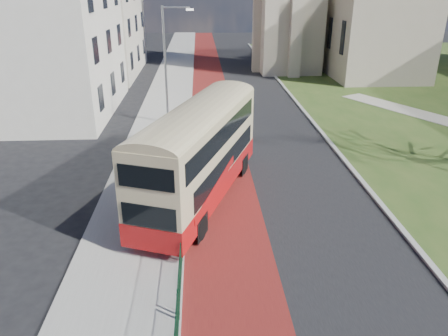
{
  "coord_description": "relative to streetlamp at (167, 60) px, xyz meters",
  "views": [
    {
      "loc": [
        -2.15,
        -12.6,
        9.54
      ],
      "look_at": [
        -1.17,
        5.03,
        2.0
      ],
      "focal_mm": 35.0,
      "sensor_mm": 36.0,
      "label": 1
    }
  ],
  "objects": [
    {
      "name": "street_block_far",
      "position": [
        -9.65,
        20.0,
        1.17
      ],
      "size": [
        10.3,
        16.3,
        11.5
      ],
      "color": "beige",
      "rests_on": "ground"
    },
    {
      "name": "kerb_west",
      "position": [
        1.35,
        2.0,
        -4.53
      ],
      "size": [
        0.25,
        120.0,
        0.13
      ],
      "primitive_type": "cube",
      "color": "#999993",
      "rests_on": "ground"
    },
    {
      "name": "road_carriageway",
      "position": [
        5.85,
        2.0,
        -4.59
      ],
      "size": [
        9.0,
        120.0,
        0.01
      ],
      "primitive_type": "cube",
      "color": "black",
      "rests_on": "ground"
    },
    {
      "name": "bus",
      "position": [
        2.13,
        -12.07,
        -2.06
      ],
      "size": [
        5.97,
        10.83,
        4.45
      ],
      "rotation": [
        0.0,
        0.0,
        -0.35
      ],
      "color": "#A50F10",
      "rests_on": "ground"
    },
    {
      "name": "pedestrian_railing",
      "position": [
        1.4,
        -14.0,
        -4.04
      ],
      "size": [
        0.07,
        24.0,
        1.12
      ],
      "color": "#0D3A23",
      "rests_on": "ground"
    },
    {
      "name": "ground",
      "position": [
        4.35,
        -18.0,
        -4.59
      ],
      "size": [
        160.0,
        160.0,
        0.0
      ],
      "primitive_type": "plane",
      "color": "black",
      "rests_on": "ground"
    },
    {
      "name": "streetlamp",
      "position": [
        0.0,
        0.0,
        0.0
      ],
      "size": [
        2.13,
        0.18,
        8.0
      ],
      "color": "gray",
      "rests_on": "pavement_west"
    },
    {
      "name": "street_block_near",
      "position": [
        -9.65,
        4.0,
        1.92
      ],
      "size": [
        10.3,
        14.3,
        13.0
      ],
      "color": "silver",
      "rests_on": "ground"
    },
    {
      "name": "bus_lane",
      "position": [
        3.15,
        2.0,
        -4.59
      ],
      "size": [
        3.4,
        120.0,
        0.01
      ],
      "primitive_type": "cube",
      "color": "#591414",
      "rests_on": "ground"
    },
    {
      "name": "kerb_east",
      "position": [
        10.45,
        4.0,
        -4.53
      ],
      "size": [
        0.25,
        80.0,
        0.13
      ],
      "primitive_type": "cube",
      "color": "#999993",
      "rests_on": "ground"
    },
    {
      "name": "pavement_west",
      "position": [
        -0.65,
        2.0,
        -4.53
      ],
      "size": [
        4.0,
        120.0,
        0.12
      ],
      "primitive_type": "cube",
      "color": "gray",
      "rests_on": "ground"
    }
  ]
}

